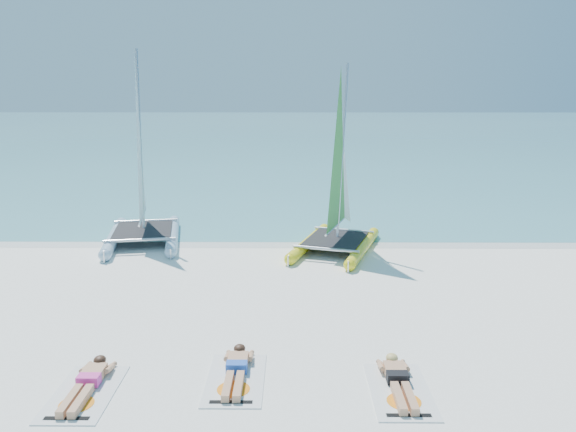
{
  "coord_description": "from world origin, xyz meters",
  "views": [
    {
      "loc": [
        0.9,
        -12.5,
        4.92
      ],
      "look_at": [
        0.8,
        1.2,
        1.86
      ],
      "focal_mm": 35.0,
      "sensor_mm": 36.0,
      "label": 1
    }
  ],
  "objects_px": {
    "sunbather_a": "(88,381)",
    "sunbather_c": "(398,379)",
    "sunbather_b": "(236,368)",
    "catamaran_yellow": "(340,189)",
    "catamaran_blue": "(141,184)",
    "towel_c": "(400,391)",
    "towel_a": "(84,393)",
    "towel_b": "(236,379)"
  },
  "relations": [
    {
      "from": "catamaran_blue",
      "to": "towel_b",
      "type": "bearing_deg",
      "value": -76.98
    },
    {
      "from": "catamaran_blue",
      "to": "sunbather_b",
      "type": "relative_size",
      "value": 3.77
    },
    {
      "from": "towel_a",
      "to": "towel_b",
      "type": "xyz_separation_m",
      "value": [
        2.47,
        0.48,
        0.0
      ]
    },
    {
      "from": "catamaran_blue",
      "to": "towel_a",
      "type": "distance_m",
      "value": 10.06
    },
    {
      "from": "catamaran_yellow",
      "to": "sunbather_b",
      "type": "bearing_deg",
      "value": -88.55
    },
    {
      "from": "catamaran_blue",
      "to": "towel_b",
      "type": "relative_size",
      "value": 3.52
    },
    {
      "from": "sunbather_c",
      "to": "towel_a",
      "type": "bearing_deg",
      "value": -176.58
    },
    {
      "from": "sunbather_b",
      "to": "catamaran_yellow",
      "type": "bearing_deg",
      "value": 73.53
    },
    {
      "from": "catamaran_yellow",
      "to": "sunbather_b",
      "type": "distance_m",
      "value": 8.95
    },
    {
      "from": "sunbather_a",
      "to": "sunbather_c",
      "type": "bearing_deg",
      "value": 1.34
    },
    {
      "from": "towel_a",
      "to": "towel_b",
      "type": "distance_m",
      "value": 2.52
    },
    {
      "from": "towel_a",
      "to": "sunbather_c",
      "type": "bearing_deg",
      "value": 3.42
    },
    {
      "from": "catamaran_yellow",
      "to": "towel_a",
      "type": "xyz_separation_m",
      "value": [
        -4.96,
        -9.09,
        -1.87
      ]
    },
    {
      "from": "towel_a",
      "to": "sunbather_b",
      "type": "distance_m",
      "value": 2.56
    },
    {
      "from": "sunbather_b",
      "to": "sunbather_c",
      "type": "xyz_separation_m",
      "value": [
        2.8,
        -0.36,
        0.0
      ]
    },
    {
      "from": "sunbather_c",
      "to": "sunbather_b",
      "type": "bearing_deg",
      "value": 172.74
    },
    {
      "from": "catamaran_yellow",
      "to": "towel_a",
      "type": "bearing_deg",
      "value": -100.69
    },
    {
      "from": "towel_b",
      "to": "towel_c",
      "type": "bearing_deg",
      "value": -7.26
    },
    {
      "from": "catamaran_yellow",
      "to": "sunbather_b",
      "type": "height_order",
      "value": "catamaran_yellow"
    },
    {
      "from": "catamaran_blue",
      "to": "sunbather_a",
      "type": "bearing_deg",
      "value": -91.22
    },
    {
      "from": "sunbather_c",
      "to": "catamaran_yellow",
      "type": "bearing_deg",
      "value": 92.01
    },
    {
      "from": "sunbather_a",
      "to": "catamaran_yellow",
      "type": "bearing_deg",
      "value": 60.87
    },
    {
      "from": "catamaran_yellow",
      "to": "towel_c",
      "type": "bearing_deg",
      "value": -70.11
    },
    {
      "from": "towel_c",
      "to": "sunbather_c",
      "type": "distance_m",
      "value": 0.22
    },
    {
      "from": "towel_b",
      "to": "catamaran_blue",
      "type": "bearing_deg",
      "value": 113.33
    },
    {
      "from": "sunbather_c",
      "to": "catamaran_blue",
      "type": "bearing_deg",
      "value": 125.75
    },
    {
      "from": "towel_c",
      "to": "catamaran_yellow",
      "type": "bearing_deg",
      "value": 91.97
    },
    {
      "from": "catamaran_yellow",
      "to": "sunbather_a",
      "type": "relative_size",
      "value": 3.46
    },
    {
      "from": "catamaran_blue",
      "to": "towel_a",
      "type": "height_order",
      "value": "catamaran_blue"
    },
    {
      "from": "catamaran_blue",
      "to": "towel_b",
      "type": "xyz_separation_m",
      "value": [
        4.0,
        -9.28,
        -1.93
      ]
    },
    {
      "from": "sunbather_c",
      "to": "sunbather_a",
      "type": "bearing_deg",
      "value": -178.66
    },
    {
      "from": "catamaran_yellow",
      "to": "towel_c",
      "type": "relative_size",
      "value": 3.23
    },
    {
      "from": "catamaran_yellow",
      "to": "sunbather_c",
      "type": "bearing_deg",
      "value": -70.07
    },
    {
      "from": "catamaran_blue",
      "to": "catamaran_yellow",
      "type": "height_order",
      "value": "catamaran_blue"
    },
    {
      "from": "catamaran_blue",
      "to": "catamaran_yellow",
      "type": "xyz_separation_m",
      "value": [
        6.49,
        -0.67,
        -0.06
      ]
    },
    {
      "from": "sunbather_b",
      "to": "towel_b",
      "type": "bearing_deg",
      "value": -90.0
    },
    {
      "from": "towel_a",
      "to": "sunbather_a",
      "type": "distance_m",
      "value": 0.22
    },
    {
      "from": "catamaran_blue",
      "to": "sunbather_c",
      "type": "height_order",
      "value": "catamaran_blue"
    },
    {
      "from": "catamaran_yellow",
      "to": "towel_a",
      "type": "distance_m",
      "value": 10.52
    },
    {
      "from": "sunbather_a",
      "to": "towel_c",
      "type": "height_order",
      "value": "sunbather_a"
    },
    {
      "from": "towel_b",
      "to": "sunbather_b",
      "type": "distance_m",
      "value": 0.22
    },
    {
      "from": "sunbather_a",
      "to": "sunbather_c",
      "type": "height_order",
      "value": "same"
    }
  ]
}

